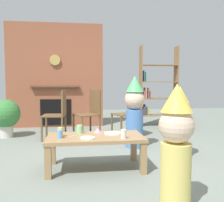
{
  "coord_description": "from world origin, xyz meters",
  "views": [
    {
      "loc": [
        -0.36,
        -3.32,
        1.04
      ],
      "look_at": [
        0.15,
        0.4,
        0.76
      ],
      "focal_mm": 39.56,
      "sensor_mm": 36.0,
      "label": 1
    }
  ],
  "objects_px": {
    "paper_cup_center": "(60,134)",
    "bookshelf": "(155,90)",
    "child_with_cone_hat": "(176,144)",
    "child_in_pink": "(179,121)",
    "dining_chair_left": "(59,112)",
    "child_by_the_chairs": "(135,110)",
    "paper_plate_rear": "(113,133)",
    "coffee_table": "(95,141)",
    "paper_cup_near_left": "(80,129)",
    "paper_plate_front": "(88,138)",
    "potted_plant_short": "(6,115)",
    "paper_cup_far_left": "(124,134)",
    "potted_plant_tall": "(176,111)",
    "birthday_cake_slice": "(98,130)",
    "paper_cup_near_right": "(60,132)",
    "dining_chair_right": "(129,110)",
    "dining_chair_middle": "(91,111)"
  },
  "relations": [
    {
      "from": "paper_plate_front",
      "to": "potted_plant_tall",
      "type": "xyz_separation_m",
      "value": [
        2.09,
        2.49,
        -0.0
      ]
    },
    {
      "from": "child_by_the_chairs",
      "to": "dining_chair_right",
      "type": "bearing_deg",
      "value": -147.73
    },
    {
      "from": "bookshelf",
      "to": "child_with_cone_hat",
      "type": "height_order",
      "value": "bookshelf"
    },
    {
      "from": "paper_cup_near_right",
      "to": "paper_cup_far_left",
      "type": "relative_size",
      "value": 1.05
    },
    {
      "from": "dining_chair_left",
      "to": "potted_plant_tall",
      "type": "bearing_deg",
      "value": -157.87
    },
    {
      "from": "paper_cup_far_left",
      "to": "potted_plant_tall",
      "type": "distance_m",
      "value": 3.06
    },
    {
      "from": "dining_chair_left",
      "to": "paper_cup_center",
      "type": "bearing_deg",
      "value": 100.71
    },
    {
      "from": "child_by_the_chairs",
      "to": "dining_chair_middle",
      "type": "distance_m",
      "value": 1.03
    },
    {
      "from": "child_with_cone_hat",
      "to": "child_in_pink",
      "type": "distance_m",
      "value": 1.42
    },
    {
      "from": "dining_chair_right",
      "to": "potted_plant_tall",
      "type": "relative_size",
      "value": 1.35
    },
    {
      "from": "bookshelf",
      "to": "birthday_cake_slice",
      "type": "distance_m",
      "value": 3.09
    },
    {
      "from": "paper_plate_rear",
      "to": "dining_chair_left",
      "type": "relative_size",
      "value": 0.24
    },
    {
      "from": "bookshelf",
      "to": "child_with_cone_hat",
      "type": "relative_size",
      "value": 1.84
    },
    {
      "from": "paper_cup_near_right",
      "to": "dining_chair_right",
      "type": "relative_size",
      "value": 0.12
    },
    {
      "from": "bookshelf",
      "to": "paper_cup_far_left",
      "type": "distance_m",
      "value": 3.29
    },
    {
      "from": "coffee_table",
      "to": "paper_cup_near_left",
      "type": "bearing_deg",
      "value": 135.45
    },
    {
      "from": "child_in_pink",
      "to": "potted_plant_tall",
      "type": "distance_m",
      "value": 2.28
    },
    {
      "from": "bookshelf",
      "to": "paper_plate_rear",
      "type": "relative_size",
      "value": 8.76
    },
    {
      "from": "birthday_cake_slice",
      "to": "potted_plant_tall",
      "type": "height_order",
      "value": "potted_plant_tall"
    },
    {
      "from": "child_by_the_chairs",
      "to": "dining_chair_middle",
      "type": "height_order",
      "value": "child_by_the_chairs"
    },
    {
      "from": "bookshelf",
      "to": "coffee_table",
      "type": "bearing_deg",
      "value": -120.23
    },
    {
      "from": "paper_cup_far_left",
      "to": "potted_plant_tall",
      "type": "bearing_deg",
      "value": 56.66
    },
    {
      "from": "bookshelf",
      "to": "coffee_table",
      "type": "height_order",
      "value": "bookshelf"
    },
    {
      "from": "child_with_cone_hat",
      "to": "paper_cup_far_left",
      "type": "bearing_deg",
      "value": -11.72
    },
    {
      "from": "paper_cup_far_left",
      "to": "child_with_cone_hat",
      "type": "distance_m",
      "value": 0.91
    },
    {
      "from": "paper_plate_rear",
      "to": "child_with_cone_hat",
      "type": "bearing_deg",
      "value": -72.71
    },
    {
      "from": "child_with_cone_hat",
      "to": "dining_chair_left",
      "type": "distance_m",
      "value": 2.91
    },
    {
      "from": "child_by_the_chairs",
      "to": "paper_cup_far_left",
      "type": "bearing_deg",
      "value": 18.03
    },
    {
      "from": "paper_cup_center",
      "to": "potted_plant_tall",
      "type": "bearing_deg",
      "value": 45.5
    },
    {
      "from": "paper_cup_center",
      "to": "bookshelf",
      "type": "bearing_deg",
      "value": 54.57
    },
    {
      "from": "child_by_the_chairs",
      "to": "paper_plate_rear",
      "type": "bearing_deg",
      "value": 7.53
    },
    {
      "from": "bookshelf",
      "to": "child_by_the_chairs",
      "type": "height_order",
      "value": "bookshelf"
    },
    {
      "from": "paper_plate_rear",
      "to": "birthday_cake_slice",
      "type": "height_order",
      "value": "birthday_cake_slice"
    },
    {
      "from": "potted_plant_tall",
      "to": "potted_plant_short",
      "type": "height_order",
      "value": "potted_plant_short"
    },
    {
      "from": "paper_cup_near_left",
      "to": "child_with_cone_hat",
      "type": "bearing_deg",
      "value": -57.92
    },
    {
      "from": "potted_plant_short",
      "to": "paper_cup_near_left",
      "type": "bearing_deg",
      "value": -52.02
    },
    {
      "from": "birthday_cake_slice",
      "to": "child_in_pink",
      "type": "distance_m",
      "value": 1.12
    },
    {
      "from": "paper_cup_near_right",
      "to": "potted_plant_short",
      "type": "relative_size",
      "value": 0.15
    },
    {
      "from": "coffee_table",
      "to": "dining_chair_left",
      "type": "xyz_separation_m",
      "value": [
        -0.55,
        1.64,
        0.17
      ]
    },
    {
      "from": "paper_cup_center",
      "to": "paper_plate_front",
      "type": "distance_m",
      "value": 0.32
    },
    {
      "from": "paper_cup_center",
      "to": "child_in_pink",
      "type": "height_order",
      "value": "child_in_pink"
    },
    {
      "from": "paper_cup_near_left",
      "to": "child_with_cone_hat",
      "type": "distance_m",
      "value": 1.45
    },
    {
      "from": "child_with_cone_hat",
      "to": "child_by_the_chairs",
      "type": "distance_m",
      "value": 1.95
    },
    {
      "from": "potted_plant_short",
      "to": "dining_chair_middle",
      "type": "bearing_deg",
      "value": -9.3
    },
    {
      "from": "coffee_table",
      "to": "potted_plant_short",
      "type": "height_order",
      "value": "potted_plant_short"
    },
    {
      "from": "child_in_pink",
      "to": "dining_chair_right",
      "type": "bearing_deg",
      "value": -86.26
    },
    {
      "from": "paper_cup_far_left",
      "to": "child_by_the_chairs",
      "type": "xyz_separation_m",
      "value": [
        0.38,
        1.09,
        0.15
      ]
    },
    {
      "from": "dining_chair_middle",
      "to": "potted_plant_tall",
      "type": "xyz_separation_m",
      "value": [
        1.96,
        0.68,
        -0.1
      ]
    },
    {
      "from": "child_with_cone_hat",
      "to": "child_by_the_chairs",
      "type": "height_order",
      "value": "child_by_the_chairs"
    },
    {
      "from": "child_in_pink",
      "to": "dining_chair_right",
      "type": "height_order",
      "value": "child_in_pink"
    }
  ]
}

